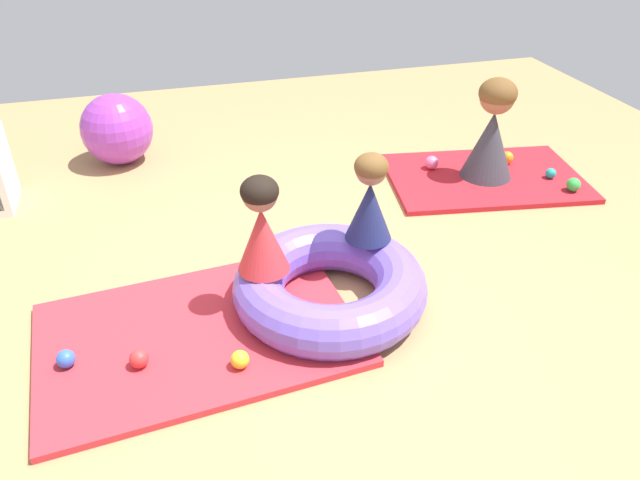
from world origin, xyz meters
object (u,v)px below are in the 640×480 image
play_ball_blue (66,359)px  play_ball_green (573,185)px  play_ball_teal (551,173)px  child_in_navy (370,198)px  play_ball_pink (432,163)px  play_ball_red (139,359)px  exercise_ball_large (117,129)px  child_in_red (262,226)px  play_ball_yellow (240,360)px  play_ball_orange (507,158)px  inflatable_cushion (330,286)px  adult_seated (492,130)px

play_ball_blue → play_ball_green: 3.64m
play_ball_teal → child_in_navy: bearing=-156.0°
play_ball_pink → play_ball_blue: play_ball_pink is taller
play_ball_teal → play_ball_pink: 0.91m
play_ball_red → exercise_ball_large: bearing=91.3°
play_ball_red → play_ball_green: size_ratio=0.92×
exercise_ball_large → play_ball_green: bearing=-25.6°
child_in_red → play_ball_red: child_in_red is taller
child_in_red → play_ball_blue: child_in_red is taller
play_ball_blue → child_in_red: bearing=11.5°
play_ball_blue → exercise_ball_large: exercise_ball_large is taller
play_ball_teal → play_ball_pink: play_ball_pink is taller
play_ball_yellow → play_ball_red: (-0.48, 0.14, 0.00)m
play_ball_orange → child_in_red: bearing=-150.6°
play_ball_yellow → play_ball_pink: 2.58m
inflatable_cushion → play_ball_yellow: (-0.57, -0.39, -0.06)m
child_in_navy → play_ball_orange: (1.60, 1.13, -0.45)m
adult_seated → play_ball_red: 3.05m
inflatable_cushion → play_ball_red: inflatable_cushion is taller
child_in_navy → adult_seated: (1.33, 0.98, -0.13)m
play_ball_teal → play_ball_blue: (-3.48, -1.15, 0.01)m
play_ball_teal → play_ball_red: 3.38m
play_ball_pink → play_ball_red: 2.85m
child_in_navy → adult_seated: 1.66m
play_ball_pink → play_ball_teal: bearing=-26.4°
play_ball_green → exercise_ball_large: exercise_ball_large is taller
adult_seated → play_ball_yellow: (-2.20, -1.57, -0.33)m
adult_seated → play_ball_teal: 0.60m
exercise_ball_large → inflatable_cushion: bearing=-64.4°
play_ball_blue → adult_seated: bearing=23.8°
play_ball_red → exercise_ball_large: exercise_ball_large is taller
child_in_red → play_ball_teal: bearing=110.3°
play_ball_yellow → play_ball_orange: (2.47, 1.72, 0.01)m
play_ball_pink → play_ball_green: (0.85, -0.64, -0.00)m
child_in_navy → child_in_red: 0.66m
child_in_navy → play_ball_pink: 1.61m
child_in_navy → exercise_ball_large: 2.55m
play_ball_blue → play_ball_red: 0.36m
child_in_navy → play_ball_teal: (1.79, 0.80, -0.46)m
play_ball_teal → play_ball_yellow: bearing=-152.4°
play_ball_teal → child_in_red: bearing=-158.9°
play_ball_teal → play_ball_pink: bearing=153.6°
play_ball_orange → exercise_ball_large: size_ratio=0.18×
play_ball_orange → play_ball_green: 0.60m
child_in_red → play_ball_red: 0.89m
play_ball_yellow → play_ball_orange: bearing=34.8°
play_ball_red → play_ball_green: (3.17, 1.02, 0.00)m
child_in_navy → play_ball_blue: 1.78m
play_ball_pink → play_ball_green: bearing=-36.8°
child_in_red → adult_seated: (1.98, 1.12, -0.14)m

